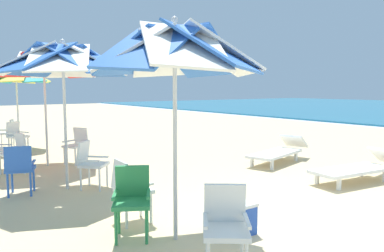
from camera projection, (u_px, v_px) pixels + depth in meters
name	position (u px, v px, depth m)	size (l,w,h in m)	color
ground_plane	(326.00, 221.00, 5.05)	(80.00, 80.00, 0.00)	beige
beach_umbrella_0	(175.00, 53.00, 4.23)	(2.09, 2.09, 2.64)	silver
plastic_chair_0	(129.00, 187.00, 4.96)	(0.47, 0.50, 0.87)	white
plastic_chair_1	(226.00, 223.00, 3.62)	(0.63, 0.62, 0.87)	white
plastic_chair_2	(132.00, 197.00, 4.50)	(0.62, 0.61, 0.87)	#2D8C4C
beach_umbrella_1	(63.00, 61.00, 6.44)	(2.40, 2.40, 2.67)	silver
plastic_chair_3	(20.00, 167.00, 6.23)	(0.59, 0.57, 0.87)	blue
plastic_chair_4	(90.00, 162.00, 6.67)	(0.63, 0.63, 0.87)	white
beach_umbrella_2	(44.00, 66.00, 8.47)	(2.50, 2.50, 2.73)	silver
plastic_chair_6	(77.00, 143.00, 8.88)	(0.59, 0.61, 0.87)	white
plastic_chair_7	(15.00, 151.00, 7.82)	(0.53, 0.55, 0.87)	white
beach_umbrella_3	(16.00, 76.00, 10.99)	(2.02, 2.02, 2.53)	silver
plastic_chair_8	(8.00, 131.00, 11.38)	(0.57, 0.59, 0.87)	white
plastic_chair_9	(16.00, 135.00, 10.54)	(0.62, 0.60, 0.87)	white
sun_lounger_1	(359.00, 167.00, 7.19)	(0.92, 2.21, 0.62)	white
sun_lounger_2	(279.00, 151.00, 9.05)	(1.13, 2.23, 0.62)	white
cooler_box	(235.00, 216.00, 4.69)	(0.50, 0.34, 0.40)	blue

